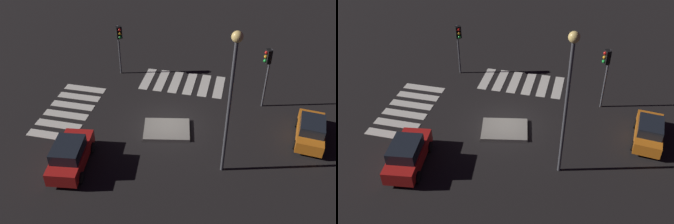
{
  "view_description": "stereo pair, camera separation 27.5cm",
  "coord_description": "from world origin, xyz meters",
  "views": [
    {
      "loc": [
        -4.37,
        19.49,
        15.7
      ],
      "look_at": [
        0.0,
        0.0,
        1.0
      ],
      "focal_mm": 39.91,
      "sensor_mm": 36.0,
      "label": 1
    },
    {
      "loc": [
        -4.64,
        19.43,
        15.7
      ],
      "look_at": [
        0.0,
        0.0,
        1.0
      ],
      "focal_mm": 39.91,
      "sensor_mm": 36.0,
      "label": 2
    }
  ],
  "objects": [
    {
      "name": "traffic_light_south",
      "position": [
        -6.06,
        -3.48,
        3.44
      ],
      "size": [
        0.53,
        0.54,
        4.54
      ],
      "rotation": [
        0.0,
        0.0,
        0.52
      ],
      "color": "#47474C",
      "rests_on": "ground"
    },
    {
      "name": "car_red",
      "position": [
        4.64,
        5.18,
        0.88
      ],
      "size": [
        2.37,
        4.3,
        1.8
      ],
      "rotation": [
        0.0,
        0.0,
        -1.44
      ],
      "color": "red",
      "rests_on": "ground"
    },
    {
      "name": "crosswalk_side",
      "position": [
        7.23,
        -0.0,
        0.01
      ],
      "size": [
        3.2,
        6.45,
        0.02
      ],
      "color": "silver",
      "rests_on": "ground"
    },
    {
      "name": "traffic_light_east",
      "position": [
        5.17,
        -5.69,
        3.15
      ],
      "size": [
        0.54,
        0.53,
        4.15
      ],
      "rotation": [
        0.0,
        0.0,
        2.31
      ],
      "color": "#47474C",
      "rests_on": "ground"
    },
    {
      "name": "crosswalk_near",
      "position": [
        -0.0,
        -5.38,
        0.01
      ],
      "size": [
        6.45,
        3.2,
        0.02
      ],
      "color": "silver",
      "rests_on": "ground"
    },
    {
      "name": "street_lamp",
      "position": [
        -4.02,
        3.54,
        5.83
      ],
      "size": [
        0.56,
        0.56,
        8.71
      ],
      "color": "#47474C",
      "rests_on": "ground"
    },
    {
      "name": "ground_plane",
      "position": [
        0.0,
        0.0,
        0.0
      ],
      "size": [
        80.0,
        80.0,
        0.0
      ],
      "primitive_type": "plane",
      "color": "black"
    },
    {
      "name": "car_orange",
      "position": [
        -9.17,
        -0.31,
        0.81
      ],
      "size": [
        2.11,
        3.92,
        1.65
      ],
      "rotation": [
        0.0,
        0.0,
        -1.68
      ],
      "color": "orange",
      "rests_on": "ground"
    },
    {
      "name": "traffic_island",
      "position": [
        -0.08,
        0.73,
        0.09
      ],
      "size": [
        3.39,
        2.8,
        0.18
      ],
      "color": "gray",
      "rests_on": "ground"
    }
  ]
}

